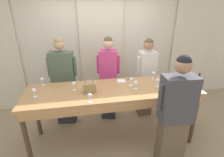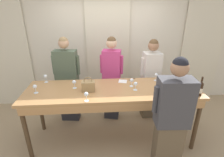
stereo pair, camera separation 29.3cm
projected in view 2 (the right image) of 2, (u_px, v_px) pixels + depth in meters
name	position (u px, v px, depth m)	size (l,w,h in m)	color
ground_plane	(112.00, 138.00, 3.32)	(18.00, 18.00, 0.00)	tan
wall_back	(108.00, 47.00, 4.15)	(12.00, 0.06, 2.80)	beige
curtain_panel_left	(7.00, 52.00, 3.96)	(1.00, 0.03, 2.69)	beige
curtain_panel_center	(108.00, 50.00, 4.12)	(1.00, 0.03, 2.69)	beige
curtain_panel_right	(202.00, 48.00, 4.27)	(1.00, 0.03, 2.69)	beige
tasting_bar	(112.00, 95.00, 2.92)	(2.88, 0.86, 1.04)	#B27F4C
wine_bottle	(200.00, 89.00, 2.66)	(0.07, 0.07, 0.31)	black
handbag	(88.00, 86.00, 2.81)	(0.21, 0.13, 0.24)	#997A4C
wine_glass_front_left	(193.00, 89.00, 2.66)	(0.07, 0.07, 0.14)	white
wine_glass_front_mid	(35.00, 87.00, 2.73)	(0.07, 0.07, 0.14)	white
wine_glass_front_right	(182.00, 74.00, 3.25)	(0.07, 0.07, 0.14)	white
wine_glass_center_left	(74.00, 82.00, 2.89)	(0.07, 0.07, 0.14)	white
wine_glass_center_mid	(45.00, 77.00, 3.12)	(0.07, 0.07, 0.14)	white
wine_glass_center_right	(184.00, 78.00, 3.09)	(0.07, 0.07, 0.14)	white
wine_glass_back_left	(132.00, 81.00, 2.96)	(0.07, 0.07, 0.14)	white
wine_glass_back_mid	(136.00, 84.00, 2.83)	(0.07, 0.07, 0.14)	white
wine_glass_back_right	(86.00, 95.00, 2.50)	(0.07, 0.07, 0.14)	white
wine_glass_near_host	(156.00, 75.00, 3.19)	(0.07, 0.07, 0.14)	white
wine_glass_by_bottle	(159.00, 83.00, 2.88)	(0.07, 0.07, 0.14)	white
napkin	(123.00, 81.00, 3.19)	(0.18, 0.18, 0.00)	white
pen	(132.00, 79.00, 3.27)	(0.13, 0.08, 0.01)	black
guest_olive_jacket	(68.00, 80.00, 3.53)	(0.55, 0.28, 1.79)	#28282D
guest_pink_top	(112.00, 78.00, 3.58)	(0.47, 0.30, 1.78)	#28282D
guest_cream_sweater	(150.00, 79.00, 3.65)	(0.46, 0.29, 1.73)	brown
host_pouring	(171.00, 120.00, 2.35)	(0.56, 0.29, 1.78)	brown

